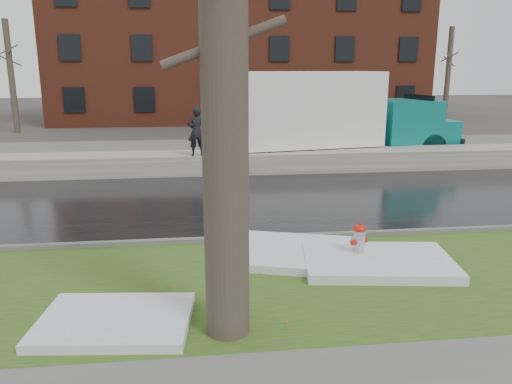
{
  "coord_description": "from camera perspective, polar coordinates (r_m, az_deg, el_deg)",
  "views": [
    {
      "loc": [
        -1.38,
        -9.41,
        3.74
      ],
      "look_at": [
        -0.05,
        1.56,
        1.0
      ],
      "focal_mm": 35.0,
      "sensor_mm": 36.0,
      "label": 1
    }
  ],
  "objects": [
    {
      "name": "worker",
      "position": [
        17.64,
        -6.83,
        6.88
      ],
      "size": [
        0.68,
        0.5,
        1.71
      ],
      "primitive_type": "imported",
      "rotation": [
        0.0,
        0.0,
        3.3
      ],
      "color": "black",
      "rests_on": "snowbank"
    },
    {
      "name": "curb",
      "position": [
        11.12,
        0.61,
        -5.34
      ],
      "size": [
        60.0,
        0.15,
        0.14
      ],
      "primitive_type": "cube",
      "color": "slate",
      "rests_on": "ground"
    },
    {
      "name": "snowbank",
      "position": [
        18.47,
        -2.51,
        3.43
      ],
      "size": [
        60.0,
        1.6,
        0.75
      ],
      "primitive_type": "cube",
      "color": "beige",
      "rests_on": "ground"
    },
    {
      "name": "bg_tree_center",
      "position": [
        35.71,
        -14.72,
        12.84
      ],
      "size": [
        1.4,
        1.62,
        6.5
      ],
      "color": "brown",
      "rests_on": "ground"
    },
    {
      "name": "brick_building",
      "position": [
        39.57,
        -2.09,
        15.76
      ],
      "size": [
        26.0,
        12.0,
        10.0
      ],
      "primitive_type": "cube",
      "color": "maroon",
      "rests_on": "ground"
    },
    {
      "name": "bg_tree_right",
      "position": [
        37.66,
        21.09,
        12.42
      ],
      "size": [
        1.4,
        1.62,
        6.5
      ],
      "color": "brown",
      "rests_on": "ground"
    },
    {
      "name": "tree",
      "position": [
        6.56,
        -3.7,
        15.92
      ],
      "size": [
        1.62,
        1.94,
        7.81
      ],
      "rotation": [
        0.0,
        0.0,
        -0.33
      ],
      "color": "brown",
      "rests_on": "verge"
    },
    {
      "name": "ground",
      "position": [
        10.22,
        1.35,
        -7.54
      ],
      "size": [
        120.0,
        120.0,
        0.0
      ],
      "primitive_type": "plane",
      "color": "#47423D",
      "rests_on": "ground"
    },
    {
      "name": "road",
      "position": [
        14.47,
        -1.2,
        -0.99
      ],
      "size": [
        60.0,
        7.0,
        0.03
      ],
      "primitive_type": "cube",
      "color": "black",
      "rests_on": "ground"
    },
    {
      "name": "fire_hydrant",
      "position": [
        10.05,
        11.7,
        -5.47
      ],
      "size": [
        0.38,
        0.36,
        0.78
      ],
      "rotation": [
        0.0,
        0.0,
        0.36
      ],
      "color": "#A5A7AD",
      "rests_on": "verge"
    },
    {
      "name": "parking_lot",
      "position": [
        22.76,
        -3.35,
        4.49
      ],
      "size": [
        60.0,
        9.0,
        0.03
      ],
      "primitive_type": "cube",
      "color": "slate",
      "rests_on": "ground"
    },
    {
      "name": "snow_patch_side",
      "position": [
        9.96,
        13.73,
        -7.75
      ],
      "size": [
        3.03,
        2.18,
        0.18
      ],
      "primitive_type": "cube",
      "rotation": [
        0.0,
        0.0,
        -0.14
      ],
      "color": "white",
      "rests_on": "verge"
    },
    {
      "name": "verge",
      "position": [
        9.07,
        2.5,
        -10.29
      ],
      "size": [
        60.0,
        4.5,
        0.04
      ],
      "primitive_type": "cube",
      "color": "#2F4818",
      "rests_on": "ground"
    },
    {
      "name": "snow_patch_near",
      "position": [
        10.18,
        4.81,
        -6.95
      ],
      "size": [
        3.07,
        2.67,
        0.16
      ],
      "primitive_type": "cube",
      "rotation": [
        0.0,
        0.0,
        -0.3
      ],
      "color": "white",
      "rests_on": "verge"
    },
    {
      "name": "box_truck",
      "position": [
        20.42,
        8.66,
        8.68
      ],
      "size": [
        11.04,
        3.99,
        3.64
      ],
      "rotation": [
        0.0,
        0.0,
        0.17
      ],
      "color": "black",
      "rests_on": "ground"
    },
    {
      "name": "snow_patch_far",
      "position": [
        7.91,
        -15.81,
        -13.98
      ],
      "size": [
        2.35,
        1.82,
        0.14
      ],
      "primitive_type": "cube",
      "rotation": [
        0.0,
        0.0,
        -0.1
      ],
      "color": "white",
      "rests_on": "verge"
    },
    {
      "name": "bg_tree_left",
      "position": [
        33.16,
        -26.19,
        11.85
      ],
      "size": [
        1.4,
        1.62,
        6.5
      ],
      "color": "brown",
      "rests_on": "ground"
    }
  ]
}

